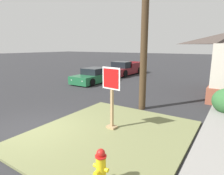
{
  "coord_description": "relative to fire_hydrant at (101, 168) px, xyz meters",
  "views": [
    {
      "loc": [
        6.11,
        -3.93,
        3.07
      ],
      "look_at": [
        1.98,
        2.38,
        1.45
      ],
      "focal_mm": 30.86,
      "sensor_mm": 36.0,
      "label": 1
    }
  ],
  "objects": [
    {
      "name": "parked_sedan_green",
      "position": [
        -8.03,
        9.83,
        0.07
      ],
      "size": [
        1.99,
        4.19,
        1.25
      ],
      "color": "#1E6038",
      "rests_on": "ground"
    },
    {
      "name": "fire_hydrant",
      "position": [
        0.0,
        0.0,
        0.0
      ],
      "size": [
        0.38,
        0.34,
        0.84
      ],
      "color": "black",
      "rests_on": "grass_corner_patch"
    },
    {
      "name": "pickup_truck_maroon",
      "position": [
        -8.06,
        15.23,
        0.14
      ],
      "size": [
        2.13,
        5.41,
        1.48
      ],
      "color": "maroon",
      "rests_on": "ground"
    },
    {
      "name": "manhole_cover",
      "position": [
        -3.09,
        4.63,
        -0.47
      ],
      "size": [
        0.7,
        0.7,
        0.02
      ],
      "primitive_type": "cylinder",
      "color": "black",
      "rests_on": "ground"
    },
    {
      "name": "grass_corner_patch",
      "position": [
        -1.27,
        2.2,
        -0.44
      ],
      "size": [
        5.08,
        5.85,
        0.08
      ],
      "primitive_type": "cube",
      "color": "olive",
      "rests_on": "ground"
    },
    {
      "name": "stop_sign",
      "position": [
        -1.43,
        2.61,
        0.75
      ],
      "size": [
        0.79,
        0.32,
        2.28
      ],
      "color": "#A3845B",
      "rests_on": "grass_corner_patch"
    },
    {
      "name": "ground_plane",
      "position": [
        -3.86,
        0.94,
        -0.48
      ],
      "size": [
        160.0,
        160.0,
        0.0
      ],
      "primitive_type": "plane",
      "color": "#2B2B2D"
    }
  ]
}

